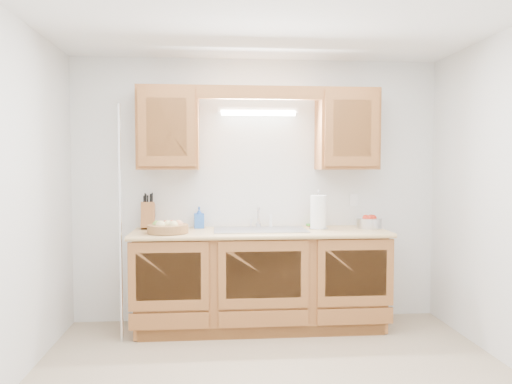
{
  "coord_description": "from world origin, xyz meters",
  "views": [
    {
      "loc": [
        -0.42,
        -3.29,
        1.48
      ],
      "look_at": [
        -0.07,
        0.85,
        1.27
      ],
      "focal_mm": 35.0,
      "sensor_mm": 36.0,
      "label": 1
    }
  ],
  "objects": [
    {
      "name": "outlet_plate",
      "position": [
        0.95,
        1.49,
        1.15
      ],
      "size": [
        0.08,
        0.01,
        0.12
      ],
      "primitive_type": "cube",
      "color": "white",
      "rests_on": "room"
    },
    {
      "name": "fluorescent_fixture",
      "position": [
        0.0,
        1.42,
        2.0
      ],
      "size": [
        0.76,
        0.08,
        0.08
      ],
      "color": "white",
      "rests_on": "room"
    },
    {
      "name": "fruit_basket",
      "position": [
        -0.82,
        1.07,
        0.95
      ],
      "size": [
        0.45,
        0.45,
        0.11
      ],
      "rotation": [
        0.0,
        0.0,
        0.35
      ],
      "color": "#9A693E",
      "rests_on": "countertop"
    },
    {
      "name": "sink",
      "position": [
        0.0,
        1.21,
        0.83
      ],
      "size": [
        0.84,
        0.46,
        0.36
      ],
      "color": "#9E9EA3",
      "rests_on": "countertop"
    },
    {
      "name": "countertop",
      "position": [
        0.0,
        1.19,
        0.88
      ],
      "size": [
        2.3,
        0.63,
        0.04
      ],
      "primitive_type": "cube",
      "color": "tan",
      "rests_on": "base_cabinets"
    },
    {
      "name": "knife_block",
      "position": [
        -1.03,
        1.39,
        1.02
      ],
      "size": [
        0.13,
        0.2,
        0.35
      ],
      "rotation": [
        0.0,
        0.0,
        0.05
      ],
      "color": "#9E5B2E",
      "rests_on": "countertop"
    },
    {
      "name": "upper_cabinet_right",
      "position": [
        0.83,
        1.33,
        1.83
      ],
      "size": [
        0.55,
        0.33,
        0.75
      ],
      "primitive_type": "cube",
      "color": "#9E5B2E",
      "rests_on": "room"
    },
    {
      "name": "room",
      "position": [
        0.0,
        0.0,
        1.25
      ],
      "size": [
        3.52,
        3.5,
        2.5
      ],
      "color": "tan",
      "rests_on": "ground"
    },
    {
      "name": "orange_canister",
      "position": [
        0.54,
        1.35,
        1.01
      ],
      "size": [
        0.07,
        0.07,
        0.21
      ],
      "rotation": [
        0.0,
        0.0,
        -0.02
      ],
      "color": "#E1480C",
      "rests_on": "countertop"
    },
    {
      "name": "valance",
      "position": [
        0.0,
        1.19,
        2.14
      ],
      "size": [
        2.2,
        0.05,
        0.12
      ],
      "primitive_type": "cube",
      "color": "#9E5B2E",
      "rests_on": "room"
    },
    {
      "name": "soap_bottle",
      "position": [
        -0.56,
        1.4,
        1.0
      ],
      "size": [
        0.1,
        0.1,
        0.2
      ],
      "primitive_type": "imported",
      "rotation": [
        0.0,
        0.0,
        0.08
      ],
      "color": "blue",
      "rests_on": "countertop"
    },
    {
      "name": "wire_shelf_pole",
      "position": [
        -1.2,
        0.94,
        1.0
      ],
      "size": [
        0.03,
        0.03,
        2.0
      ],
      "primitive_type": "cylinder",
      "color": "silver",
      "rests_on": "ground"
    },
    {
      "name": "apple_bowl",
      "position": [
        1.03,
        1.27,
        0.95
      ],
      "size": [
        0.31,
        0.31,
        0.13
      ],
      "rotation": [
        0.0,
        0.0,
        -0.33
      ],
      "color": "silver",
      "rests_on": "countertop"
    },
    {
      "name": "base_cabinets",
      "position": [
        0.0,
        1.2,
        0.44
      ],
      "size": [
        2.2,
        0.6,
        0.86
      ],
      "primitive_type": "cube",
      "color": "#9E5B2E",
      "rests_on": "ground"
    },
    {
      "name": "upper_cabinet_left",
      "position": [
        -0.83,
        1.33,
        1.83
      ],
      "size": [
        0.55,
        0.33,
        0.75
      ],
      "primitive_type": "cube",
      "color": "#9E5B2E",
      "rests_on": "room"
    },
    {
      "name": "sponge",
      "position": [
        0.54,
        1.44,
        0.91
      ],
      "size": [
        0.14,
        0.1,
        0.03
      ],
      "rotation": [
        0.0,
        0.0,
        0.15
      ],
      "color": "#CC333F",
      "rests_on": "countertop"
    },
    {
      "name": "paper_towel",
      "position": [
        0.54,
        1.22,
        1.06
      ],
      "size": [
        0.18,
        0.18,
        0.37
      ],
      "rotation": [
        0.0,
        0.0,
        -0.29
      ],
      "color": "silver",
      "rests_on": "countertop"
    }
  ]
}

